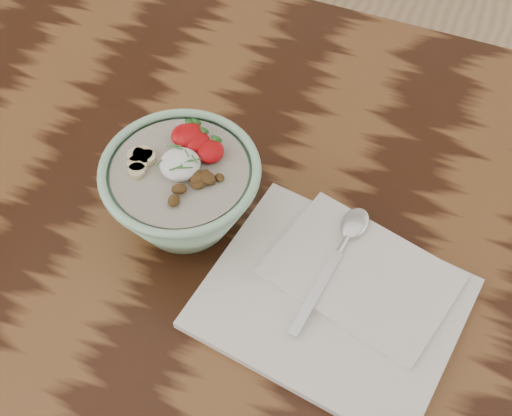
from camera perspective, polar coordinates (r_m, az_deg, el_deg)
The scene contains 4 objects.
table at distance 97.65cm, azimuth -3.23°, elevation -3.89°, with size 160.00×90.00×75.00cm.
breakfast_bowl at distance 84.78cm, azimuth -5.89°, elevation 1.46°, with size 18.75×18.75×12.29cm.
napkin at distance 83.52cm, azimuth 6.58°, elevation -7.09°, with size 31.61×27.42×1.75cm.
spoon at distance 85.96cm, azimuth 7.18°, elevation -2.54°, with size 4.63×19.38×1.01cm.
Camera 1 is at (23.73, -45.55, 148.76)cm, focal length 50.00 mm.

